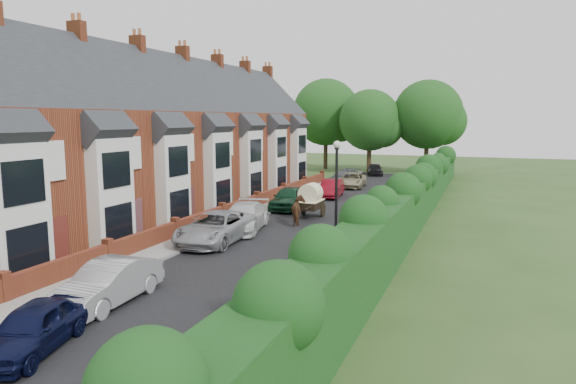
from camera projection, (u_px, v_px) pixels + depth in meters
The scene contains 24 objects.
ground at pixel (221, 278), 19.67m from camera, with size 140.00×140.00×0.00m, color #2D4C1E.
road at pixel (304, 223), 30.00m from camera, with size 6.00×58.00×0.02m, color black.
pavement_hedge_side at pixel (373, 228), 28.53m from camera, with size 2.20×58.00×0.12m, color #989690.
pavement_house_side at pixel (245, 218), 31.37m from camera, with size 1.70×58.00×0.12m, color #989690.
kerb_hedge_side at pixel (355, 226), 28.90m from camera, with size 0.18×58.00×0.13m, color gray.
kerb_house_side at pixel (257, 219), 31.08m from camera, with size 0.18×58.00×0.13m, color gray.
hedge at pixel (407, 202), 27.66m from camera, with size 2.10×58.00×2.85m.
terrace_row at pixel (143, 144), 32.13m from camera, with size 9.05×40.50×11.50m.
garden_wall_row at pixel (222, 213), 30.74m from camera, with size 0.35×40.35×1.10m.
lamppost at pixel (336, 185), 21.67m from camera, with size 0.32×0.32×5.16m.
tree_far_left at pixel (373, 122), 56.79m from camera, with size 7.14×6.80×9.29m.
tree_far_right at pixel (431, 116), 56.39m from camera, with size 7.98×7.60×10.31m.
tree_far_back at pixel (329, 114), 61.56m from camera, with size 8.40×8.00×10.82m.
car_navy at pixel (33, 328), 13.43m from camera, with size 1.52×3.78×1.29m, color black.
car_silver_a at pixel (109, 283), 16.89m from camera, with size 1.51×4.34×1.43m, color #A2A1A6.
car_silver_b at pixel (216, 228), 25.25m from camera, with size 2.51×5.44×1.51m, color #A0A2A7.
car_white at pixel (244, 217), 28.02m from camera, with size 2.07×5.09×1.48m, color silver.
car_green at pixel (289, 198), 34.51m from camera, with size 1.82×4.52×1.54m, color #103720.
car_red at pixel (331, 188), 39.88m from camera, with size 1.47×4.21×1.39m, color maroon.
car_beige at pixel (352, 180), 45.50m from camera, with size 2.16×4.68×1.30m, color tan.
car_grey at pixel (344, 177), 47.78m from camera, with size 1.87×4.61×1.34m, color #53565A.
car_black at pixel (375, 169), 55.40m from camera, with size 1.53×3.81×1.30m, color black.
horse at pixel (299, 210), 29.60m from camera, with size 0.88×1.93×1.63m, color #55341F.
horse_cart at pixel (311, 198), 31.47m from camera, with size 1.35×2.98×2.15m.
Camera 1 is at (9.26, -16.79, 6.09)m, focal length 32.00 mm.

